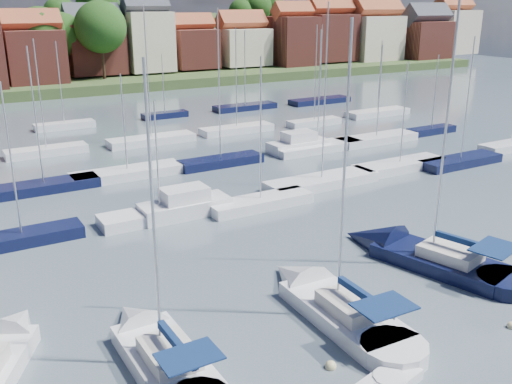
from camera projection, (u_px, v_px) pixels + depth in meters
ground at (157, 151)px, 63.02m from camera, size 260.00×260.00×0.00m
sailboat_left at (156, 350)px, 26.43m from camera, size 2.95×10.96×14.90m
sailboat_centre at (326, 302)px, 30.69m from camera, size 3.57×12.18×16.39m
sailboat_navy at (415, 254)px, 36.43m from camera, size 6.58×13.28×17.72m
tender at (389, 382)px, 24.33m from camera, size 3.32×2.06×0.67m
buoy_c at (331, 368)px, 25.70m from camera, size 0.52×0.52×0.52m
buoy_d at (511, 328)px, 28.89m from camera, size 0.45×0.45×0.45m
buoy_e at (414, 245)px, 38.74m from camera, size 0.55×0.55×0.55m
marina_field at (191, 155)px, 59.82m from camera, size 79.62×41.41×15.93m
far_shore_town at (27, 50)px, 138.53m from camera, size 212.46×90.00×22.27m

